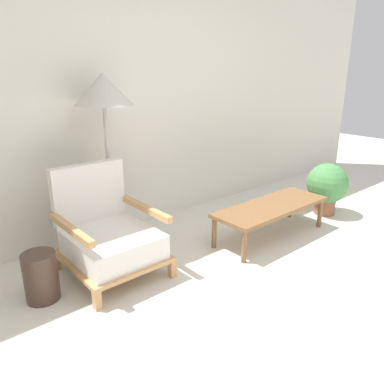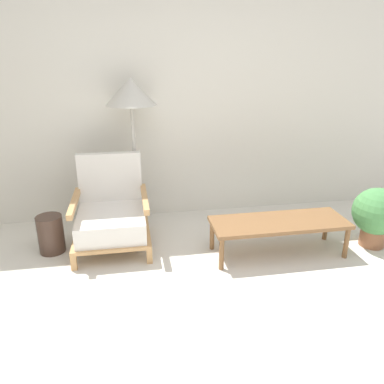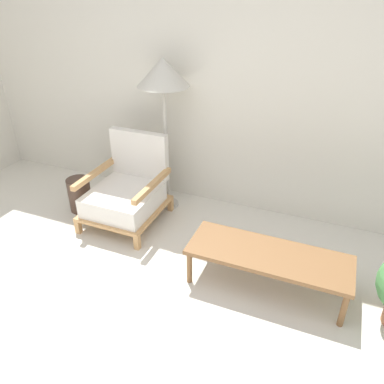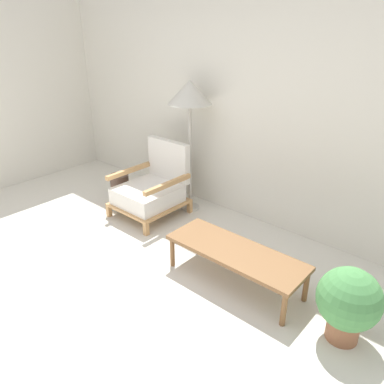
% 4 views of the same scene
% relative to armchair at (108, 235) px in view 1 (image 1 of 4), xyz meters
% --- Properties ---
extents(ground_plane, '(14.00, 14.00, 0.00)m').
position_rel_armchair_xyz_m(ground_plane, '(0.75, -1.73, -0.32)').
color(ground_plane, silver).
extents(wall_back, '(8.00, 0.06, 2.70)m').
position_rel_armchair_xyz_m(wall_back, '(0.75, 0.71, 1.03)').
color(wall_back, silver).
rests_on(wall_back, ground_plane).
extents(armchair, '(0.70, 0.76, 0.84)m').
position_rel_armchair_xyz_m(armchair, '(0.00, 0.00, 0.00)').
color(armchair, tan).
rests_on(armchair, ground_plane).
extents(floor_lamp, '(0.49, 0.49, 1.54)m').
position_rel_armchair_xyz_m(floor_lamp, '(0.25, 0.39, 1.04)').
color(floor_lamp, '#B7B2A8').
rests_on(floor_lamp, ground_plane).
extents(coffee_table, '(1.24, 0.45, 0.33)m').
position_rel_armchair_xyz_m(coffee_table, '(1.51, -0.44, -0.02)').
color(coffee_table, brown).
rests_on(coffee_table, ground_plane).
extents(vase, '(0.24, 0.24, 0.36)m').
position_rel_armchair_xyz_m(vase, '(-0.56, -0.04, -0.14)').
color(vase, '#473328').
rests_on(vase, ground_plane).
extents(potted_plant, '(0.45, 0.45, 0.58)m').
position_rel_armchair_xyz_m(potted_plant, '(2.47, -0.45, 0.01)').
color(potted_plant, '#935B3D').
rests_on(potted_plant, ground_plane).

